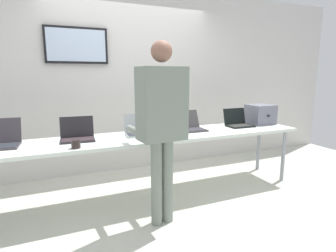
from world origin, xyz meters
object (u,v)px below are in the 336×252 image
object	(u,v)px
workbench	(157,138)
person	(161,117)
coffee_mug	(76,144)
laptop_station_2	(138,130)
equipment_box	(260,114)
laptop_station_4	(238,122)
laptop_station_3	(192,126)
laptop_station_1	(77,135)

from	to	relation	value
workbench	person	bearing A→B (deg)	-106.89
coffee_mug	laptop_station_2	bearing A→B (deg)	24.67
equipment_box	laptop_station_4	world-z (taller)	equipment_box
laptop_station_3	laptop_station_2	bearing A→B (deg)	-178.65
laptop_station_1	coffee_mug	distance (m)	0.36
laptop_station_3	laptop_station_4	world-z (taller)	same
laptop_station_3	laptop_station_1	bearing A→B (deg)	-179.82
laptop_station_2	person	world-z (taller)	person
laptop_station_4	equipment_box	bearing A→B (deg)	4.23
workbench	person	size ratio (longest dim) A/B	2.13
equipment_box	laptop_station_4	bearing A→B (deg)	-175.77
workbench	coffee_mug	xyz separation A→B (m)	(-0.95, -0.25, 0.09)
workbench	laptop_station_2	size ratio (longest dim) A/B	11.52
equipment_box	laptop_station_1	xyz separation A→B (m)	(-2.58, -0.01, -0.08)
laptop_station_3	person	size ratio (longest dim) A/B	0.20
laptop_station_2	person	size ratio (longest dim) A/B	0.18
equipment_box	coffee_mug	distance (m)	2.65
laptop_station_2	person	distance (m)	0.76
workbench	laptop_station_2	distance (m)	0.25
workbench	laptop_station_1	bearing A→B (deg)	173.38
person	laptop_station_1	bearing A→B (deg)	134.46
equipment_box	laptop_station_3	size ratio (longest dim) A/B	0.97
equipment_box	laptop_station_3	bearing A→B (deg)	-179.52
laptop_station_1	laptop_station_2	distance (m)	0.70
workbench	equipment_box	world-z (taller)	equipment_box
laptop_station_1	laptop_station_3	xyz separation A→B (m)	(1.43, 0.00, -0.00)
laptop_station_1	person	distance (m)	1.05
equipment_box	laptop_station_1	size ratio (longest dim) A/B	0.92
equipment_box	laptop_station_2	size ratio (longest dim) A/B	1.06
workbench	laptop_station_3	world-z (taller)	laptop_station_3
workbench	equipment_box	bearing A→B (deg)	4.05
laptop_station_2	equipment_box	bearing A→B (deg)	0.82
equipment_box	laptop_station_4	distance (m)	0.43
person	workbench	bearing A→B (deg)	73.11
equipment_box	person	distance (m)	2.01
equipment_box	coffee_mug	size ratio (longest dim) A/B	3.97
equipment_box	laptop_station_2	bearing A→B (deg)	-179.18
laptop_station_2	coffee_mug	bearing A→B (deg)	-155.33
workbench	laptop_station_2	xyz separation A→B (m)	(-0.21, 0.09, 0.10)
person	laptop_station_4	bearing A→B (deg)	26.17
laptop_station_1	laptop_station_2	size ratio (longest dim) A/B	1.15
workbench	laptop_station_2	world-z (taller)	laptop_station_2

